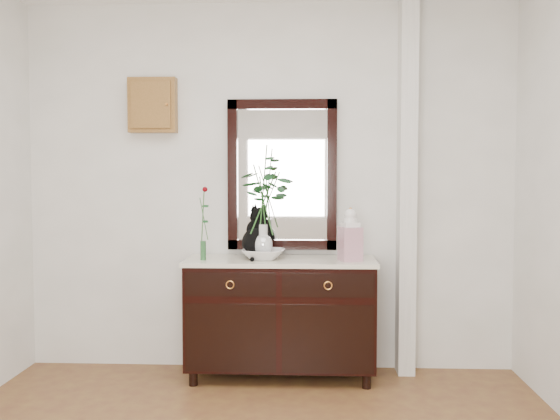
{
  "coord_description": "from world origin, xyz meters",
  "views": [
    {
      "loc": [
        0.3,
        -2.62,
        1.44
      ],
      "look_at": [
        0.1,
        1.63,
        1.2
      ],
      "focal_mm": 40.0,
      "sensor_mm": 36.0,
      "label": 1
    }
  ],
  "objects_px": {
    "sideboard": "(281,312)",
    "cat": "(257,233)",
    "lotus_bowl": "(263,254)",
    "ginger_jar": "(350,234)"
  },
  "relations": [
    {
      "from": "lotus_bowl",
      "to": "cat",
      "type": "bearing_deg",
      "value": 116.06
    },
    {
      "from": "cat",
      "to": "ginger_jar",
      "type": "height_order",
      "value": "ginger_jar"
    },
    {
      "from": "sideboard",
      "to": "cat",
      "type": "xyz_separation_m",
      "value": [
        -0.17,
        0.08,
        0.55
      ]
    },
    {
      "from": "sideboard",
      "to": "cat",
      "type": "relative_size",
      "value": 3.74
    },
    {
      "from": "sideboard",
      "to": "lotus_bowl",
      "type": "distance_m",
      "value": 0.43
    },
    {
      "from": "sideboard",
      "to": "cat",
      "type": "distance_m",
      "value": 0.59
    },
    {
      "from": "sideboard",
      "to": "ginger_jar",
      "type": "xyz_separation_m",
      "value": [
        0.48,
        -0.07,
        0.56
      ]
    },
    {
      "from": "sideboard",
      "to": "lotus_bowl",
      "type": "bearing_deg",
      "value": -166.75
    },
    {
      "from": "sideboard",
      "to": "ginger_jar",
      "type": "distance_m",
      "value": 0.74
    },
    {
      "from": "cat",
      "to": "lotus_bowl",
      "type": "relative_size",
      "value": 1.21
    }
  ]
}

